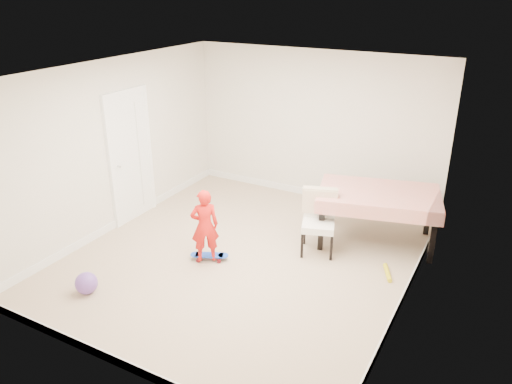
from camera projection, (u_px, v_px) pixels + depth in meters
The scene contains 17 objects.
ground at pixel (243, 257), 7.07m from camera, with size 5.00×5.00×0.00m, color tan.
ceiling at pixel (241, 73), 6.06m from camera, with size 4.50×5.00×0.04m, color white.
wall_back at pixel (314, 127), 8.57m from camera, with size 4.50×0.04×2.60m, color beige.
wall_front at pixel (106, 255), 4.56m from camera, with size 4.50×0.04×2.60m, color beige.
wall_left at pixel (115, 146), 7.55m from camera, with size 0.04×5.00×2.60m, color beige.
wall_right at pixel (414, 205), 5.58m from camera, with size 0.04×5.00×2.60m, color beige.
door at pixel (131, 158), 7.89m from camera, with size 0.10×0.94×2.11m, color white.
baseboard_back at pixel (312, 193), 9.06m from camera, with size 4.50×0.02×0.12m, color white.
baseboard_front at pixel (120, 362), 5.04m from camera, with size 4.50×0.02×0.12m, color white.
baseboard_left at pixel (123, 220), 8.04m from camera, with size 0.02×5.00×0.12m, color white.
baseboard_right at pixel (402, 298), 6.06m from camera, with size 0.02×5.00×0.12m, color white.
dining_table at pixel (377, 217), 7.35m from camera, with size 1.71×1.08×0.81m, color red, non-canonical shape.
dining_chair at pixel (318, 223), 7.04m from camera, with size 0.50×0.58×0.92m, color beige, non-canonical shape.
skateboard at pixel (209, 257), 6.99m from camera, with size 0.54×0.20×0.08m, color blue, non-canonical shape.
child at pixel (205, 228), 6.76m from camera, with size 0.38×0.25×1.05m, color red.
balloon at pixel (86, 283), 6.21m from camera, with size 0.28×0.28×0.28m, color #6D44A4.
foam_toy at pixel (387, 273), 6.64m from camera, with size 0.06×0.06×0.40m, color yellow.
Camera 1 is at (3.11, -5.31, 3.61)m, focal length 35.00 mm.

